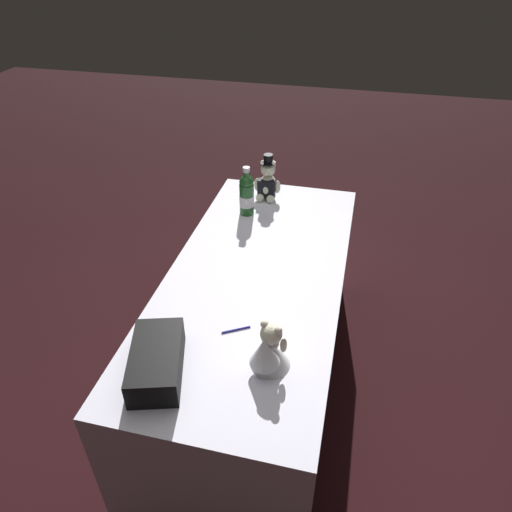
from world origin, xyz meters
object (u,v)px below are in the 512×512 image
(champagne_bottle, at_px, (247,194))
(gift_case_black, at_px, (157,361))
(teddy_bear_bride, at_px, (269,349))
(signing_pen, at_px, (235,330))
(teddy_bear_groom, at_px, (267,183))

(champagne_bottle, height_order, gift_case_black, champagne_bottle)
(teddy_bear_bride, bearing_deg, signing_pen, 48.63)
(champagne_bottle, xyz_separation_m, signing_pen, (-0.95, -0.19, -0.12))
(champagne_bottle, distance_m, signing_pen, 0.98)
(champagne_bottle, xyz_separation_m, gift_case_black, (-1.23, 0.03, -0.07))
(teddy_bear_groom, bearing_deg, champagne_bottle, 159.65)
(champagne_bottle, bearing_deg, gift_case_black, 178.41)
(teddy_bear_bride, distance_m, gift_case_black, 0.42)
(teddy_bear_groom, height_order, signing_pen, teddy_bear_groom)
(teddy_bear_bride, relative_size, gift_case_black, 0.56)
(champagne_bottle, bearing_deg, teddy_bear_groom, -20.35)
(teddy_bear_groom, bearing_deg, signing_pen, -174.36)
(teddy_bear_groom, xyz_separation_m, signing_pen, (-1.16, -0.11, -0.10))
(teddy_bear_bride, bearing_deg, teddy_bear_groom, 12.52)
(champagne_bottle, height_order, signing_pen, champagne_bottle)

